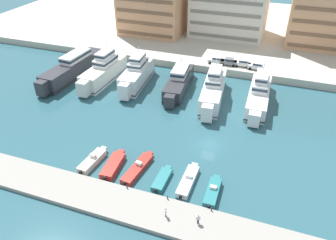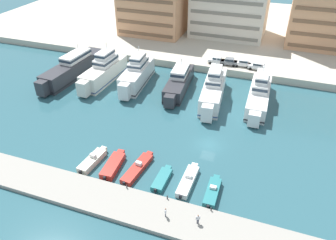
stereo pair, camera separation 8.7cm
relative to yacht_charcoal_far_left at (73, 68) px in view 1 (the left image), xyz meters
name	(u,v)px [view 1 (the left image)]	position (x,y,z in m)	size (l,w,h in m)	color
ground_plane	(209,145)	(37.59, -15.56, -2.27)	(400.00, 400.00, 0.00)	#2D5B66
quay_promenade	(255,30)	(37.59, 47.78, -1.37)	(180.00, 70.00, 1.80)	beige
pier_dock	(177,220)	(37.59, -33.25, -1.95)	(120.00, 6.00, 0.64)	#9E998E
yacht_charcoal_far_left	(73,68)	(0.00, 0.00, 0.00)	(5.52, 22.99, 7.29)	#333338
yacht_ivory_left	(104,71)	(8.20, 0.44, 0.30)	(4.93, 18.13, 8.76)	silver
yacht_white_mid_left	(137,74)	(16.22, 1.52, 0.27)	(5.27, 17.20, 8.50)	white
yacht_charcoal_center_left	(179,82)	(26.21, 2.36, -0.36)	(5.29, 18.24, 6.59)	#333338
yacht_white_center	(213,90)	(34.60, 0.05, 0.25)	(5.58, 18.80, 8.62)	white
yacht_white_center_right	(259,94)	(43.98, 1.93, 0.00)	(4.41, 19.17, 8.16)	white
motorboat_cream_far_left	(93,160)	(20.94, -26.68, -1.72)	(2.27, 6.90, 1.65)	beige
motorboat_red_left	(113,165)	(24.63, -26.56, -1.74)	(2.48, 7.03, 1.06)	red
motorboat_red_mid_left	(138,168)	(28.57, -25.83, -1.81)	(2.63, 8.35, 1.43)	red
motorboat_teal_center_left	(162,179)	(33.03, -26.76, -1.89)	(1.80, 5.87, 0.83)	teal
motorboat_white_center	(188,181)	(36.88, -25.87, -1.79)	(1.84, 7.68, 1.40)	white
motorboat_teal_center_right	(213,192)	(40.91, -26.95, -1.74)	(1.86, 6.57, 1.42)	teal
car_white_far_left	(216,60)	(31.88, 15.38, 0.50)	(4.15, 2.01, 1.80)	white
car_grey_left	(229,61)	(35.00, 15.49, 0.50)	(4.17, 2.07, 1.80)	slate
car_white_mid_left	(243,63)	(38.40, 15.81, 0.50)	(4.21, 2.14, 1.80)	white
car_white_center_left	(257,66)	(41.85, 15.14, 0.50)	(4.12, 1.96, 1.80)	white
apartment_block_left	(230,6)	(30.20, 38.76, 7.89)	(21.90, 15.97, 18.63)	silver
apartment_block_mid_left	(334,3)	(57.61, 38.43, 11.21)	(21.10, 15.43, 25.28)	tan
pedestrian_mid_deck	(198,218)	(40.37, -33.15, -0.71)	(0.52, 0.40, 1.56)	#282D3D
pedestrian_far_side	(166,212)	(36.04, -33.49, -0.72)	(0.36, 0.56, 1.55)	#282D3D
bollard_west	(127,186)	(28.92, -30.50, -1.31)	(0.20, 0.20, 0.61)	#2D2D33
bollard_west_mid	(168,197)	(35.23, -30.50, -1.31)	(0.20, 0.20, 0.61)	#2D2D33
bollard_east_mid	(211,209)	(41.53, -30.50, -1.31)	(0.20, 0.20, 0.61)	#2D2D33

